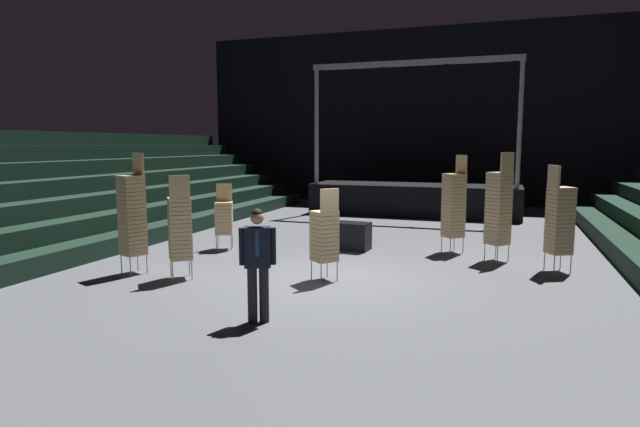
{
  "coord_description": "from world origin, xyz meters",
  "views": [
    {
      "loc": [
        3.25,
        -10.01,
        2.74
      ],
      "look_at": [
        -0.1,
        -0.31,
        1.4
      ],
      "focal_mm": 29.77,
      "sensor_mm": 36.0,
      "label": 1
    }
  ],
  "objects_px": {
    "chair_stack_mid_right": "(180,227)",
    "chair_stack_mid_centre": "(499,207)",
    "chair_stack_front_left": "(132,214)",
    "stage_riser": "(415,197)",
    "chair_stack_front_right": "(224,217)",
    "chair_stack_rear_right": "(325,235)",
    "chair_stack_mid_left": "(454,204)",
    "chair_stack_rear_left": "(560,219)",
    "man_with_tie": "(258,258)",
    "equipment_road_case": "(352,236)"
  },
  "relations": [
    {
      "from": "chair_stack_rear_right",
      "to": "equipment_road_case",
      "type": "relative_size",
      "value": 2.09
    },
    {
      "from": "man_with_tie",
      "to": "chair_stack_mid_right",
      "type": "relative_size",
      "value": 0.83
    },
    {
      "from": "chair_stack_mid_left",
      "to": "chair_stack_rear_right",
      "type": "height_order",
      "value": "chair_stack_mid_left"
    },
    {
      "from": "stage_riser",
      "to": "chair_stack_rear_right",
      "type": "relative_size",
      "value": 4.24
    },
    {
      "from": "chair_stack_mid_right",
      "to": "chair_stack_mid_centre",
      "type": "distance_m",
      "value": 7.23
    },
    {
      "from": "chair_stack_rear_left",
      "to": "chair_stack_rear_right",
      "type": "distance_m",
      "value": 5.1
    },
    {
      "from": "chair_stack_rear_left",
      "to": "stage_riser",
      "type": "bearing_deg",
      "value": -179.49
    },
    {
      "from": "chair_stack_mid_left",
      "to": "equipment_road_case",
      "type": "relative_size",
      "value": 2.75
    },
    {
      "from": "chair_stack_mid_centre",
      "to": "man_with_tie",
      "type": "bearing_deg",
      "value": -170.61
    },
    {
      "from": "chair_stack_front_left",
      "to": "chair_stack_mid_left",
      "type": "xyz_separation_m",
      "value": [
        6.24,
        4.46,
        -0.04
      ]
    },
    {
      "from": "chair_stack_front_right",
      "to": "chair_stack_rear_left",
      "type": "height_order",
      "value": "chair_stack_rear_left"
    },
    {
      "from": "chair_stack_mid_right",
      "to": "chair_stack_rear_right",
      "type": "bearing_deg",
      "value": -23.89
    },
    {
      "from": "stage_riser",
      "to": "chair_stack_front_right",
      "type": "height_order",
      "value": "stage_riser"
    },
    {
      "from": "stage_riser",
      "to": "chair_stack_rear_left",
      "type": "height_order",
      "value": "stage_riser"
    },
    {
      "from": "chair_stack_front_left",
      "to": "chair_stack_mid_right",
      "type": "xyz_separation_m",
      "value": [
        1.21,
        -0.06,
        -0.21
      ]
    },
    {
      "from": "stage_riser",
      "to": "chair_stack_mid_left",
      "type": "relative_size",
      "value": 3.22
    },
    {
      "from": "man_with_tie",
      "to": "chair_stack_mid_left",
      "type": "height_order",
      "value": "chair_stack_mid_left"
    },
    {
      "from": "chair_stack_rear_right",
      "to": "equipment_road_case",
      "type": "bearing_deg",
      "value": 45.43
    },
    {
      "from": "chair_stack_front_right",
      "to": "chair_stack_mid_right",
      "type": "xyz_separation_m",
      "value": [
        0.68,
        -3.02,
        0.21
      ]
    },
    {
      "from": "stage_riser",
      "to": "chair_stack_mid_right",
      "type": "bearing_deg",
      "value": -103.99
    },
    {
      "from": "man_with_tie",
      "to": "equipment_road_case",
      "type": "distance_m",
      "value": 6.0
    },
    {
      "from": "chair_stack_mid_right",
      "to": "chair_stack_rear_left",
      "type": "relative_size",
      "value": 0.93
    },
    {
      "from": "chair_stack_front_right",
      "to": "chair_stack_rear_right",
      "type": "relative_size",
      "value": 0.91
    },
    {
      "from": "stage_riser",
      "to": "chair_stack_front_left",
      "type": "relative_size",
      "value": 3.11
    },
    {
      "from": "man_with_tie",
      "to": "chair_stack_rear_left",
      "type": "height_order",
      "value": "chair_stack_rear_left"
    },
    {
      "from": "chair_stack_mid_right",
      "to": "chair_stack_front_right",
      "type": "bearing_deg",
      "value": 62.93
    },
    {
      "from": "man_with_tie",
      "to": "chair_stack_mid_centre",
      "type": "xyz_separation_m",
      "value": [
        3.43,
        5.79,
        0.27
      ]
    },
    {
      "from": "chair_stack_mid_right",
      "to": "chair_stack_mid_centre",
      "type": "xyz_separation_m",
      "value": [
        6.12,
        3.84,
        0.21
      ]
    },
    {
      "from": "man_with_tie",
      "to": "chair_stack_rear_left",
      "type": "xyz_separation_m",
      "value": [
        4.68,
        5.09,
        0.14
      ]
    },
    {
      "from": "chair_stack_mid_left",
      "to": "chair_stack_mid_centre",
      "type": "distance_m",
      "value": 1.27
    },
    {
      "from": "chair_stack_front_right",
      "to": "chair_stack_mid_centre",
      "type": "height_order",
      "value": "chair_stack_mid_centre"
    },
    {
      "from": "man_with_tie",
      "to": "chair_stack_mid_left",
      "type": "relative_size",
      "value": 0.72
    },
    {
      "from": "chair_stack_mid_left",
      "to": "chair_stack_mid_centre",
      "type": "relative_size",
      "value": 0.97
    },
    {
      "from": "chair_stack_front_left",
      "to": "stage_riser",
      "type": "bearing_deg",
      "value": -86.45
    },
    {
      "from": "chair_stack_rear_left",
      "to": "equipment_road_case",
      "type": "distance_m",
      "value": 4.99
    },
    {
      "from": "chair_stack_front_left",
      "to": "chair_stack_rear_right",
      "type": "xyz_separation_m",
      "value": [
        4.04,
        0.75,
        -0.34
      ]
    },
    {
      "from": "chair_stack_front_left",
      "to": "equipment_road_case",
      "type": "xyz_separation_m",
      "value": [
        3.73,
        3.96,
        -0.92
      ]
    },
    {
      "from": "stage_riser",
      "to": "chair_stack_rear_left",
      "type": "bearing_deg",
      "value": -62.69
    },
    {
      "from": "man_with_tie",
      "to": "chair_stack_mid_left",
      "type": "distance_m",
      "value": 6.88
    },
    {
      "from": "chair_stack_rear_right",
      "to": "equipment_road_case",
      "type": "height_order",
      "value": "chair_stack_rear_right"
    },
    {
      "from": "man_with_tie",
      "to": "chair_stack_mid_left",
      "type": "bearing_deg",
      "value": -133.83
    },
    {
      "from": "chair_stack_mid_left",
      "to": "chair_stack_front_right",
      "type": "bearing_deg",
      "value": 64.65
    },
    {
      "from": "chair_stack_front_right",
      "to": "chair_stack_front_left",
      "type": "bearing_deg",
      "value": 56.13
    },
    {
      "from": "chair_stack_rear_left",
      "to": "chair_stack_rear_right",
      "type": "height_order",
      "value": "chair_stack_rear_left"
    },
    {
      "from": "stage_riser",
      "to": "chair_stack_front_right",
      "type": "relative_size",
      "value": 4.66
    },
    {
      "from": "chair_stack_mid_left",
      "to": "equipment_road_case",
      "type": "distance_m",
      "value": 2.71
    },
    {
      "from": "chair_stack_front_right",
      "to": "chair_stack_mid_left",
      "type": "distance_m",
      "value": 5.92
    },
    {
      "from": "stage_riser",
      "to": "chair_stack_front_right",
      "type": "xyz_separation_m",
      "value": [
        -3.61,
        -8.72,
        0.18
      ]
    },
    {
      "from": "man_with_tie",
      "to": "chair_stack_rear_right",
      "type": "height_order",
      "value": "chair_stack_rear_right"
    },
    {
      "from": "man_with_tie",
      "to": "chair_stack_rear_right",
      "type": "relative_size",
      "value": 0.95
    }
  ]
}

